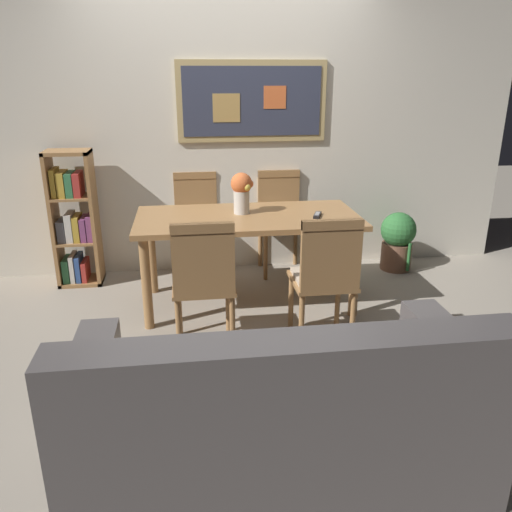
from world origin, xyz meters
TOP-DOWN VIEW (x-y plane):
  - ground_plane at (0.00, 0.00)m, footprint 12.00×12.00m
  - wall_back_with_painting at (0.00, 1.24)m, footprint 5.20×0.14m
  - dining_table at (0.08, 0.36)m, footprint 1.68×0.81m
  - dining_chair_far_right at (0.46, 1.08)m, footprint 0.40×0.41m
  - dining_chair_far_left at (-0.29, 1.10)m, footprint 0.40×0.41m
  - dining_chair_near_left at (-0.28, -0.35)m, footprint 0.40×0.41m
  - dining_chair_near_right at (0.50, -0.39)m, footprint 0.40×0.41m
  - leather_couch at (-0.00, -1.51)m, footprint 1.80×0.84m
  - bookshelf at (-1.32, 0.98)m, footprint 0.36×0.28m
  - potted_ivy at (1.54, 0.92)m, footprint 0.32×0.32m
  - flower_vase at (0.05, 0.43)m, footprint 0.17×0.17m
  - tv_remote at (0.60, 0.27)m, footprint 0.10×0.16m

SIDE VIEW (x-z plane):
  - ground_plane at x=0.00m, z-range 0.00..0.00m
  - potted_ivy at x=1.54m, z-range 0.01..0.55m
  - leather_couch at x=0.00m, z-range -0.11..0.73m
  - dining_chair_far_right at x=0.46m, z-range 0.08..0.99m
  - dining_chair_far_left at x=-0.29m, z-range 0.08..0.99m
  - dining_chair_near_left at x=-0.28m, z-range 0.08..0.99m
  - dining_chair_near_right at x=0.50m, z-range 0.08..0.99m
  - bookshelf at x=-1.32m, z-range -0.03..1.12m
  - dining_table at x=0.08m, z-range 0.27..0.99m
  - tv_remote at x=0.60m, z-range 0.72..0.75m
  - flower_vase at x=0.05m, z-range 0.75..1.06m
  - wall_back_with_painting at x=0.00m, z-range 0.00..2.60m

